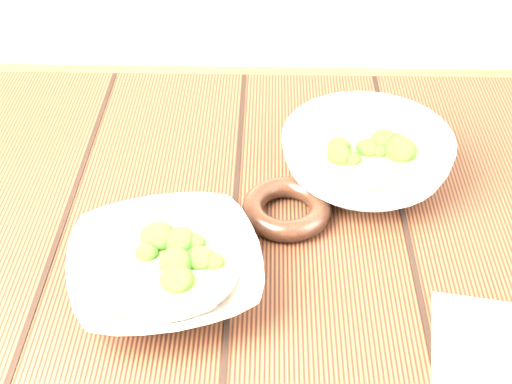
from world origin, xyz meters
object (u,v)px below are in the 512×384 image
at_px(soup_bowl_front, 166,270).
at_px(table, 250,328).
at_px(trivet, 287,209).
at_px(soup_bowl_back, 366,157).

bearing_deg(soup_bowl_front, table, 28.66).
relative_size(soup_bowl_front, trivet, 2.27).
height_order(table, soup_bowl_back, soup_bowl_back).
bearing_deg(trivet, table, -120.91).
distance_m(soup_bowl_back, trivet, 0.12).
distance_m(table, trivet, 0.15).
height_order(table, trivet, trivet).
bearing_deg(soup_bowl_front, trivet, 42.38).
bearing_deg(trivet, soup_bowl_front, -137.62).
bearing_deg(soup_bowl_back, trivet, -142.81).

